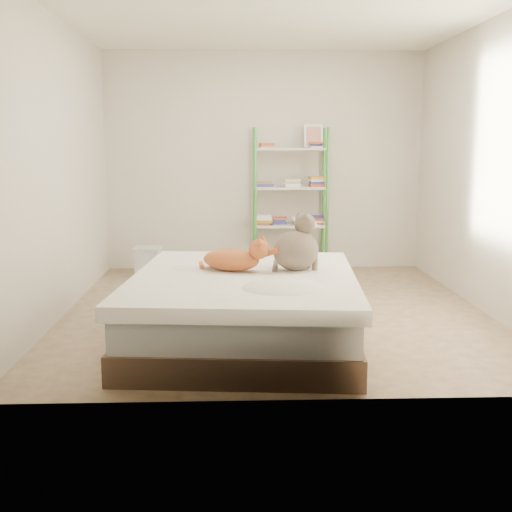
{
  "coord_description": "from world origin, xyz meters",
  "views": [
    {
      "loc": [
        -0.39,
        -5.7,
        1.5
      ],
      "look_at": [
        -0.2,
        -0.65,
        0.62
      ],
      "focal_mm": 45.0,
      "sensor_mm": 36.0,
      "label": 1
    }
  ],
  "objects_px": {
    "cardboard_box": "(301,280)",
    "bed": "(244,308)",
    "grey_cat": "(296,242)",
    "white_bin": "(148,262)",
    "shelf_unit": "(291,201)",
    "orange_cat": "(231,257)"
  },
  "relations": [
    {
      "from": "bed",
      "to": "shelf_unit",
      "type": "distance_m",
      "value": 2.95
    },
    {
      "from": "cardboard_box",
      "to": "bed",
      "type": "bearing_deg",
      "value": -109.05
    },
    {
      "from": "grey_cat",
      "to": "white_bin",
      "type": "distance_m",
      "value": 2.87
    },
    {
      "from": "cardboard_box",
      "to": "orange_cat",
      "type": "bearing_deg",
      "value": -114.64
    },
    {
      "from": "shelf_unit",
      "to": "cardboard_box",
      "type": "xyz_separation_m",
      "value": [
        -0.0,
        -1.33,
        -0.68
      ]
    },
    {
      "from": "bed",
      "to": "orange_cat",
      "type": "relative_size",
      "value": 4.14
    },
    {
      "from": "white_bin",
      "to": "bed",
      "type": "bearing_deg",
      "value": -67.28
    },
    {
      "from": "grey_cat",
      "to": "white_bin",
      "type": "xyz_separation_m",
      "value": [
        -1.47,
        2.39,
        -0.58
      ]
    },
    {
      "from": "shelf_unit",
      "to": "grey_cat",
      "type": "bearing_deg",
      "value": -94.28
    },
    {
      "from": "cardboard_box",
      "to": "white_bin",
      "type": "relative_size",
      "value": 1.39
    },
    {
      "from": "bed",
      "to": "white_bin",
      "type": "xyz_separation_m",
      "value": [
        -1.06,
        2.54,
        -0.09
      ]
    },
    {
      "from": "orange_cat",
      "to": "cardboard_box",
      "type": "height_order",
      "value": "orange_cat"
    },
    {
      "from": "shelf_unit",
      "to": "white_bin",
      "type": "bearing_deg",
      "value": -170.26
    },
    {
      "from": "cardboard_box",
      "to": "grey_cat",
      "type": "bearing_deg",
      "value": -95.42
    },
    {
      "from": "shelf_unit",
      "to": "white_bin",
      "type": "xyz_separation_m",
      "value": [
        -1.67,
        -0.29,
        -0.67
      ]
    },
    {
      "from": "orange_cat",
      "to": "shelf_unit",
      "type": "bearing_deg",
      "value": 95.34
    },
    {
      "from": "white_bin",
      "to": "cardboard_box",
      "type": "bearing_deg",
      "value": -32.18
    },
    {
      "from": "shelf_unit",
      "to": "cardboard_box",
      "type": "bearing_deg",
      "value": -90.21
    },
    {
      "from": "bed",
      "to": "orange_cat",
      "type": "bearing_deg",
      "value": 128.7
    },
    {
      "from": "orange_cat",
      "to": "white_bin",
      "type": "distance_m",
      "value": 2.62
    },
    {
      "from": "bed",
      "to": "orange_cat",
      "type": "distance_m",
      "value": 0.41
    },
    {
      "from": "white_bin",
      "to": "grey_cat",
      "type": "bearing_deg",
      "value": -58.47
    }
  ]
}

